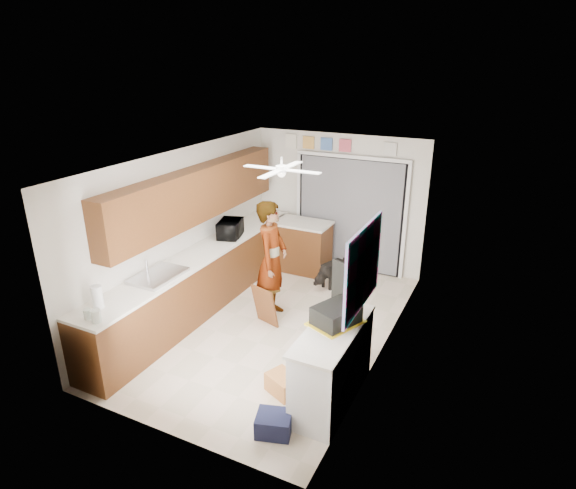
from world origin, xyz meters
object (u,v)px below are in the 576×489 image
(suitcase, at_px, (336,315))
(man, at_px, (272,260))
(navy_crate, at_px, (274,424))
(dog, at_px, (333,273))
(paper_towel_roll, at_px, (97,297))
(cardboard_box, at_px, (283,384))
(microwave, at_px, (230,229))

(suitcase, distance_m, man, 2.00)
(navy_crate, relative_size, man, 0.20)
(navy_crate, distance_m, dog, 3.67)
(suitcase, distance_m, navy_crate, 1.35)
(paper_towel_roll, relative_size, cardboard_box, 0.75)
(navy_crate, height_order, man, man)
(paper_towel_roll, relative_size, man, 0.15)
(paper_towel_roll, height_order, navy_crate, paper_towel_roll)
(cardboard_box, bearing_deg, dog, 99.78)
(microwave, height_order, paper_towel_roll, same)
(microwave, bearing_deg, cardboard_box, -153.52)
(microwave, height_order, navy_crate, microwave)
(suitcase, relative_size, man, 0.27)
(paper_towel_roll, bearing_deg, microwave, 87.69)
(paper_towel_roll, distance_m, cardboard_box, 2.45)
(man, bearing_deg, navy_crate, -161.46)
(paper_towel_roll, height_order, cardboard_box, paper_towel_roll)
(suitcase, xyz_separation_m, dog, (-1.04, 2.67, -0.80))
(suitcase, distance_m, cardboard_box, 1.11)
(cardboard_box, xyz_separation_m, dog, (-0.51, 2.96, 0.13))
(paper_towel_roll, height_order, suitcase, paper_towel_roll)
(microwave, bearing_deg, paper_towel_roll, 160.34)
(cardboard_box, distance_m, dog, 3.00)
(navy_crate, bearing_deg, suitcase, 70.86)
(microwave, distance_m, cardboard_box, 3.11)
(microwave, distance_m, paper_towel_roll, 2.77)
(dog, bearing_deg, microwave, -132.14)
(microwave, distance_m, suitcase, 3.17)
(microwave, distance_m, man, 1.21)
(paper_towel_roll, bearing_deg, man, 62.02)
(navy_crate, bearing_deg, paper_towel_roll, 179.90)
(suitcase, bearing_deg, paper_towel_roll, -138.12)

